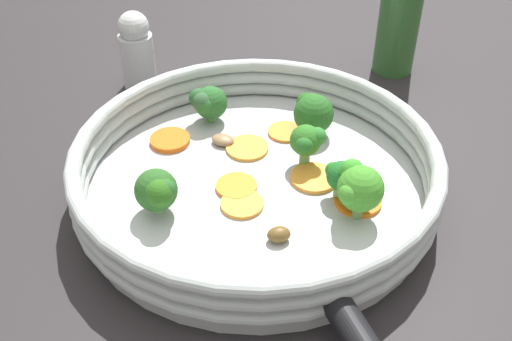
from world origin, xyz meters
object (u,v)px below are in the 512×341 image
object	(u,v)px
skillet	(256,188)
broccoli_floret_3	(307,141)
carrot_slice_3	(358,201)
carrot_slice_0	(170,140)
carrot_slice_4	(314,178)
carrot_slice_5	(236,186)
carrot_slice_6	(244,204)
carrot_slice_1	(286,132)
mushroom_piece_1	(279,235)
carrot_slice_2	(247,148)
oil_bottle	(402,5)
broccoli_floret_0	(359,188)
broccoli_floret_4	(342,177)
broccoli_floret_1	(157,191)
mushroom_piece_0	(223,140)
broccoli_floret_5	(208,103)
broccoli_floret_2	(313,112)
salt_shaker	(137,51)

from	to	relation	value
skillet	broccoli_floret_3	bearing A→B (deg)	140.02
carrot_slice_3	carrot_slice_0	bearing A→B (deg)	-96.57
carrot_slice_4	carrot_slice_5	xyz separation A→B (m)	(0.04, -0.07, -0.00)
carrot_slice_3	carrot_slice_6	bearing A→B (deg)	-66.58
carrot_slice_1	mushroom_piece_1	distance (m)	0.17
skillet	carrot_slice_1	bearing A→B (deg)	-179.97
carrot_slice_2	oil_bottle	xyz separation A→B (m)	(-0.26, 0.11, 0.07)
carrot_slice_1	carrot_slice_6	world-z (taller)	same
broccoli_floret_0	broccoli_floret_3	xyz separation A→B (m)	(-0.06, -0.07, -0.00)
broccoli_floret_3	carrot_slice_3	bearing A→B (deg)	59.04
carrot_slice_6	broccoli_floret_4	size ratio (longest dim) A/B	1.02
broccoli_floret_1	mushroom_piece_0	xyz separation A→B (m)	(-0.12, 0.01, -0.02)
carrot_slice_3	carrot_slice_4	bearing A→B (deg)	-110.37
carrot_slice_6	broccoli_floret_1	distance (m)	0.08
carrot_slice_0	carrot_slice_5	bearing A→B (deg)	64.51
broccoli_floret_0	broccoli_floret_3	world-z (taller)	broccoli_floret_0
oil_bottle	broccoli_floret_0	bearing A→B (deg)	4.45
carrot_slice_2	carrot_slice_1	bearing A→B (deg)	146.71
carrot_slice_0	broccoli_floret_1	bearing A→B (deg)	22.75
broccoli_floret_0	mushroom_piece_1	world-z (taller)	broccoli_floret_0
carrot_slice_4	mushroom_piece_1	world-z (taller)	mushroom_piece_1
broccoli_floret_5	broccoli_floret_1	bearing A→B (deg)	8.11
carrot_slice_0	mushroom_piece_0	size ratio (longest dim) A/B	1.72
broccoli_floret_0	broccoli_floret_2	world-z (taller)	broccoli_floret_0
carrot_slice_3	carrot_slice_6	distance (m)	0.11
skillet	carrot_slice_6	size ratio (longest dim) A/B	8.28
skillet	carrot_slice_5	distance (m)	0.02
broccoli_floret_3	oil_bottle	size ratio (longest dim) A/B	0.21
carrot_slice_3	broccoli_floret_2	world-z (taller)	broccoli_floret_2
skillet	broccoli_floret_0	size ratio (longest dim) A/B	6.30
carrot_slice_5	oil_bottle	bearing A→B (deg)	163.92
broccoli_floret_3	broccoli_floret_4	xyz separation A→B (m)	(0.04, 0.05, -0.00)
broccoli_floret_4	carrot_slice_4	bearing A→B (deg)	-119.19
carrot_slice_1	broccoli_floret_1	xyz separation A→B (m)	(0.17, -0.07, 0.03)
carrot_slice_1	carrot_slice_0	bearing A→B (deg)	-61.15
carrot_slice_4	broccoli_floret_4	bearing A→B (deg)	60.81
mushroom_piece_0	broccoli_floret_3	bearing A→B (deg)	87.57
carrot_slice_5	mushroom_piece_0	xyz separation A→B (m)	(-0.06, -0.04, 0.00)
carrot_slice_6	mushroom_piece_0	xyz separation A→B (m)	(-0.09, -0.06, 0.00)
carrot_slice_6	broccoli_floret_3	xyz separation A→B (m)	(-0.08, 0.04, 0.03)
broccoli_floret_1	broccoli_floret_3	xyz separation A→B (m)	(-0.12, 0.11, 0.00)
skillet	broccoli_floret_1	distance (m)	0.11
mushroom_piece_1	carrot_slice_4	bearing A→B (deg)	177.13
broccoli_floret_4	salt_shaker	world-z (taller)	salt_shaker
broccoli_floret_5	mushroom_piece_0	bearing A→B (deg)	43.80
broccoli_floret_2	mushroom_piece_0	xyz separation A→B (m)	(0.06, -0.08, -0.02)
broccoli_floret_1	oil_bottle	xyz separation A→B (m)	(-0.39, 0.15, 0.05)
carrot_slice_0	carrot_slice_6	size ratio (longest dim) A/B	1.05
carrot_slice_4	broccoli_floret_2	xyz separation A→B (m)	(-0.08, -0.03, 0.02)
broccoli_floret_3	broccoli_floret_5	size ratio (longest dim) A/B	1.09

